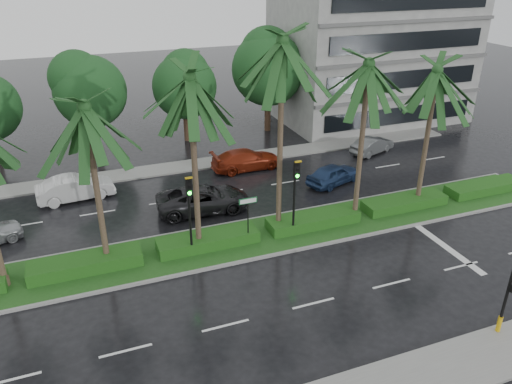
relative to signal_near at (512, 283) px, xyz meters
name	(u,v)px	position (x,y,z in m)	size (l,w,h in m)	color
ground	(270,246)	(-6.00, 9.39, -2.50)	(120.00, 120.00, 0.00)	black
far_sidewalk	(206,163)	(-6.00, 21.39, -2.44)	(40.00, 2.00, 0.12)	slate
median	(263,236)	(-6.00, 10.39, -2.42)	(36.00, 4.00, 0.15)	gray
hedge	(263,230)	(-6.00, 10.39, -2.05)	(35.20, 1.40, 0.60)	#1D4B15
lane_markings	(326,239)	(-2.96, 8.96, -2.50)	(34.00, 13.06, 0.01)	silver
palm_row	(238,92)	(-7.25, 10.41, 5.48)	(26.30, 4.20, 10.79)	#3F3424
signal_near	(512,283)	(0.00, 0.00, 0.00)	(0.34, 0.45, 4.36)	black
signal_median_left	(190,205)	(-10.00, 9.69, 0.49)	(0.34, 0.42, 4.36)	black
signal_median_right	(295,187)	(-4.50, 9.69, 0.49)	(0.34, 0.42, 4.36)	black
street_sign	(248,209)	(-7.00, 9.87, -0.38)	(0.95, 0.09, 2.60)	black
bg_trees	(203,77)	(-4.44, 26.98, 2.49)	(33.07, 5.94, 8.58)	#372519
building	(371,50)	(11.00, 27.39, 3.50)	(16.00, 10.00, 12.00)	slate
car_white	(75,188)	(-15.01, 18.76, -1.75)	(4.58, 1.60, 1.51)	silver
car_darkgrey	(203,199)	(-8.11, 14.51, -1.75)	(5.41, 2.49, 1.50)	black
car_red	(246,159)	(-3.61, 19.51, -1.79)	(4.91, 2.00, 1.42)	maroon
car_blue	(334,174)	(0.89, 15.14, -1.83)	(3.97, 1.60, 1.35)	navy
car_grey	(372,145)	(6.36, 19.03, -1.88)	(3.80, 1.33, 1.25)	#4E5153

